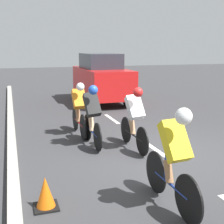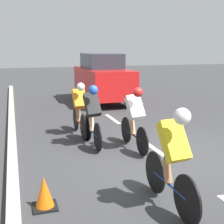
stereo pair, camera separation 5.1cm
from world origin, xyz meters
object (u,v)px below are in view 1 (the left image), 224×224
at_px(cyclist_white, 135,117).
at_px(cyclist_yellow, 174,155).
at_px(cyclist_black, 92,114).
at_px(cyclist_orange, 79,108).
at_px(support_car, 101,78).
at_px(traffic_cone, 46,193).

bearing_deg(cyclist_white, cyclist_yellow, 79.74).
bearing_deg(cyclist_black, cyclist_orange, -84.60).
distance_m(cyclist_black, support_car, 6.10).
height_order(cyclist_yellow, cyclist_orange, cyclist_yellow).
relative_size(cyclist_yellow, cyclist_orange, 1.01).
xyz_separation_m(cyclist_orange, support_car, (-2.02, -4.76, 0.28)).
bearing_deg(cyclist_orange, traffic_cone, 70.25).
bearing_deg(cyclist_black, traffic_cone, 61.85).
distance_m(cyclist_black, cyclist_orange, 1.03).
bearing_deg(cyclist_orange, cyclist_black, 95.40).
bearing_deg(cyclist_orange, support_car, -112.96).
height_order(cyclist_white, support_car, support_car).
distance_m(cyclist_orange, support_car, 5.18).
bearing_deg(support_car, cyclist_white, 80.50).
distance_m(cyclist_white, cyclist_orange, 1.84).
relative_size(cyclist_yellow, traffic_cone, 3.43).
relative_size(cyclist_black, traffic_cone, 3.31).
relative_size(cyclist_orange, traffic_cone, 3.40).
distance_m(cyclist_yellow, cyclist_white, 2.74).
xyz_separation_m(cyclist_white, traffic_cone, (2.27, 2.09, -0.55)).
height_order(cyclist_black, traffic_cone, cyclist_black).
height_order(cyclist_black, support_car, support_car).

